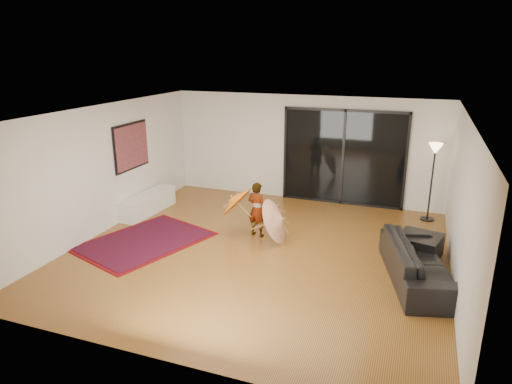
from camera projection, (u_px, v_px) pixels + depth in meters
The scene contains 17 objects.
floor at pixel (258, 251), 8.94m from camera, with size 7.00×7.00×0.00m, color olive.
ceiling at pixel (259, 113), 8.12m from camera, with size 7.00×7.00×0.00m, color white.
wall_back at pixel (305, 149), 11.67m from camera, with size 7.00×7.00×0.00m, color silver.
wall_front at pixel (159, 265), 5.39m from camera, with size 7.00×7.00×0.00m, color silver.
wall_left at pixel (104, 169), 9.67m from camera, with size 7.00×7.00×0.00m, color silver.
wall_right at pixel (462, 207), 7.39m from camera, with size 7.00×7.00×0.00m, color silver.
sliding_door at pixel (343, 158), 11.36m from camera, with size 3.06×0.07×2.40m.
painting at pixel (131, 146), 10.47m from camera, with size 0.04×1.28×1.08m.
media_console at pixel (148, 203), 10.98m from camera, with size 0.43×1.71×0.47m, color white.
speaker at pixel (133, 215), 10.42m from camera, with size 0.27×0.27×0.31m, color #424244.
persian_rug at pixel (144, 241), 9.39m from camera, with size 2.55×2.99×0.02m.
sofa at pixel (419, 262), 7.73m from camera, with size 2.33×0.91×0.68m, color black.
ottoman at pixel (419, 246), 8.67m from camera, with size 0.75×0.75×0.43m, color black.
floor_lamp at pixel (434, 160), 10.16m from camera, with size 0.31×0.31×1.80m.
child at pixel (257, 209), 9.52m from camera, with size 0.43×0.28×1.17m, color #999999.
parasol_orange at pixel (232, 201), 9.61m from camera, with size 0.68×0.83×0.87m.
parasol_white at pixel (282, 219), 9.22m from camera, with size 0.58×0.95×0.97m.
Camera 1 is at (2.75, -7.69, 3.80)m, focal length 32.00 mm.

